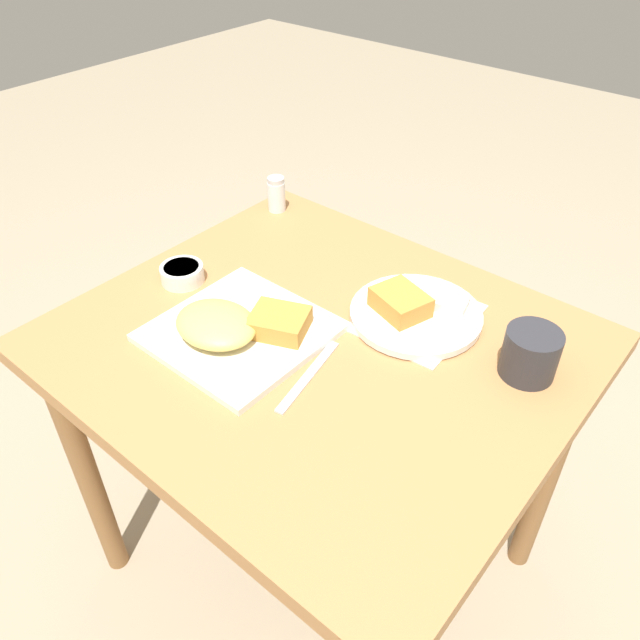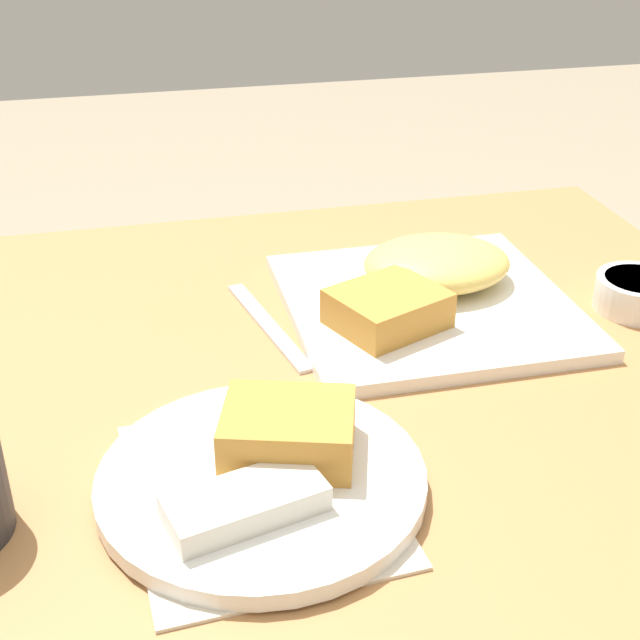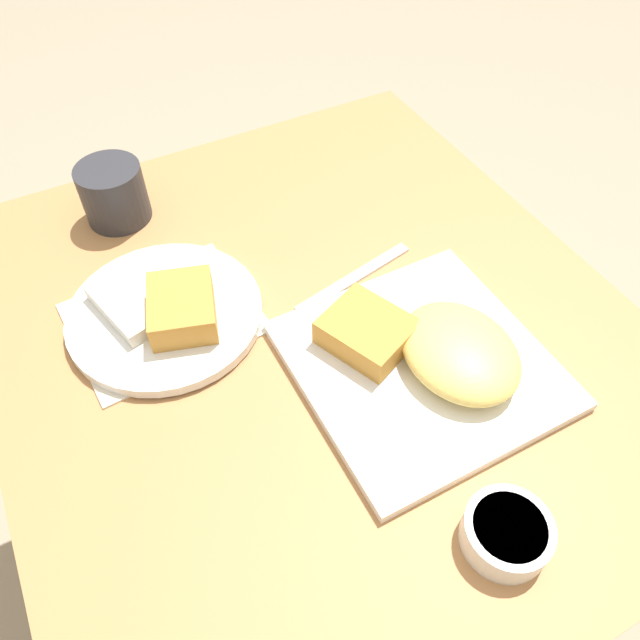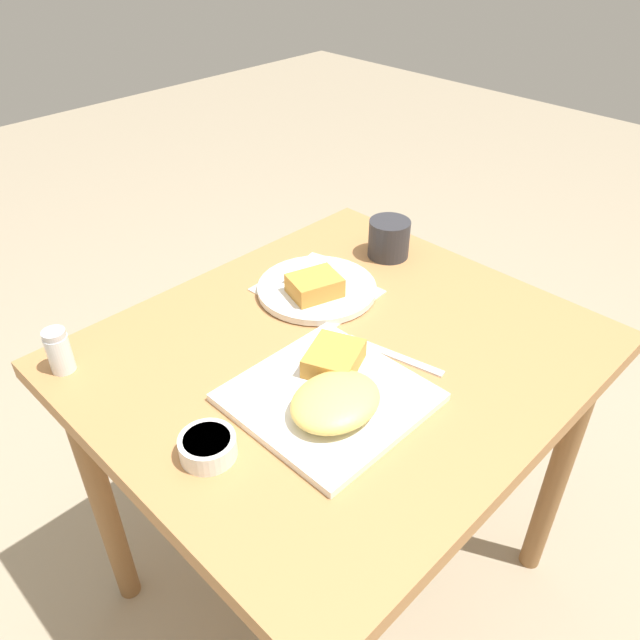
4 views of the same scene
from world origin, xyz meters
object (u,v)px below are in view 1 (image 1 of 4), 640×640
object	(u,v)px
salt_shaker	(277,196)
butter_knife	(309,376)
plate_oval_far	(414,310)
coffee_mug	(530,354)
sauce_ramekin	(182,273)
plate_square_near	(236,328)

from	to	relation	value
salt_shaker	butter_knife	xyz separation A→B (m)	(0.44, -0.39, -0.03)
salt_shaker	butter_knife	bearing A→B (deg)	-41.72
plate_oval_far	salt_shaker	bearing A→B (deg)	163.54
salt_shaker	coffee_mug	world-z (taller)	coffee_mug
sauce_ramekin	butter_knife	size ratio (longest dim) A/B	0.45
plate_square_near	butter_knife	xyz separation A→B (m)	(0.17, 0.00, -0.02)
plate_square_near	butter_knife	world-z (taller)	plate_square_near
plate_square_near	plate_oval_far	world-z (taller)	plate_square_near
sauce_ramekin	butter_knife	distance (m)	0.38
salt_shaker	plate_oval_far	bearing A→B (deg)	-16.46
plate_oval_far	salt_shaker	distance (m)	0.51
sauce_ramekin	salt_shaker	distance (m)	0.35
plate_square_near	coffee_mug	xyz separation A→B (m)	(0.44, 0.25, 0.02)
plate_oval_far	sauce_ramekin	world-z (taller)	plate_oval_far
plate_square_near	butter_knife	size ratio (longest dim) A/B	1.49
sauce_ramekin	coffee_mug	bearing A→B (deg)	16.56
salt_shaker	butter_knife	world-z (taller)	salt_shaker
plate_oval_far	coffee_mug	distance (m)	0.23
salt_shaker	coffee_mug	size ratio (longest dim) A/B	0.90
coffee_mug	salt_shaker	bearing A→B (deg)	168.31
plate_oval_far	salt_shaker	xyz separation A→B (m)	(-0.48, 0.14, 0.02)
plate_oval_far	salt_shaker	size ratio (longest dim) A/B	2.96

